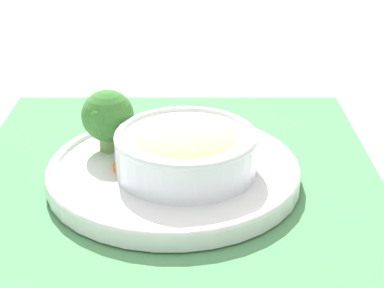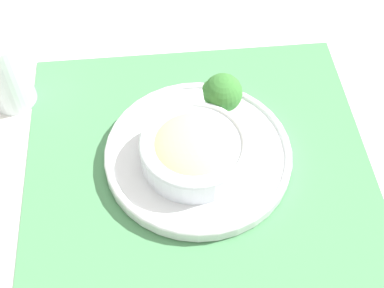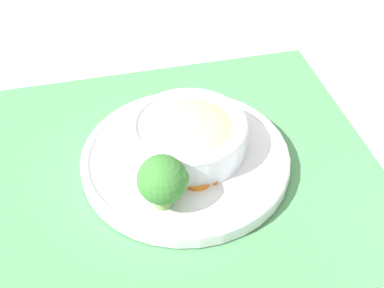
# 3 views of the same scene
# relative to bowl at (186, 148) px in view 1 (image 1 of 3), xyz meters

# --- Properties ---
(ground_plane) EXTENTS (4.00, 4.00, 0.00)m
(ground_plane) POSITION_rel_bowl_xyz_m (0.01, 0.01, -0.05)
(ground_plane) COLOR white
(placemat) EXTENTS (0.55, 0.51, 0.00)m
(placemat) POSITION_rel_bowl_xyz_m (0.01, 0.01, -0.04)
(placemat) COLOR #4C8C59
(placemat) RESTS_ON ground_plane
(plate) EXTENTS (0.28, 0.28, 0.02)m
(plate) POSITION_rel_bowl_xyz_m (0.01, 0.01, -0.03)
(plate) COLOR silver
(plate) RESTS_ON placemat
(bowl) EXTENTS (0.15, 0.15, 0.05)m
(bowl) POSITION_rel_bowl_xyz_m (0.00, 0.00, 0.00)
(bowl) COLOR silver
(bowl) RESTS_ON plate
(broccoli_floret) EXTENTS (0.06, 0.06, 0.07)m
(broccoli_floret) POSITION_rel_bowl_xyz_m (0.06, 0.08, 0.01)
(broccoli_floret) COLOR #759E51
(broccoli_floret) RESTS_ON plate
(carrot_slice_near) EXTENTS (0.04, 0.04, 0.01)m
(carrot_slice_near) POSITION_rel_bowl_xyz_m (0.01, 0.06, -0.02)
(carrot_slice_near) COLOR orange
(carrot_slice_near) RESTS_ON plate
(carrot_slice_middle) EXTENTS (0.04, 0.04, 0.01)m
(carrot_slice_middle) POSITION_rel_bowl_xyz_m (-0.01, 0.05, -0.02)
(carrot_slice_middle) COLOR orange
(carrot_slice_middle) RESTS_ON plate
(carrot_slice_far) EXTENTS (0.04, 0.04, 0.01)m
(carrot_slice_far) POSITION_rel_bowl_xyz_m (-0.02, 0.04, -0.02)
(carrot_slice_far) COLOR orange
(carrot_slice_far) RESTS_ON plate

